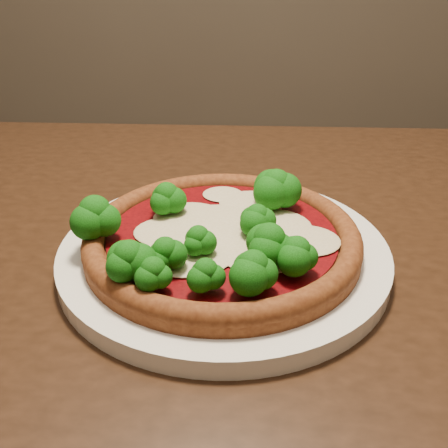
{
  "coord_description": "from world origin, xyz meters",
  "views": [
    {
      "loc": [
        0.02,
        -0.72,
        1.02
      ],
      "look_at": [
        0.0,
        -0.3,
        0.79
      ],
      "focal_mm": 40.0,
      "sensor_mm": 36.0,
      "label": 1
    }
  ],
  "objects": [
    {
      "name": "dining_table",
      "position": [
        -0.01,
        -0.24,
        0.64
      ],
      "size": [
        1.12,
        0.74,
        0.75
      ],
      "rotation": [
        0.0,
        0.0,
        -0.01
      ],
      "color": "black",
      "rests_on": "floor"
    },
    {
      "name": "plate",
      "position": [
        0.0,
        -0.3,
        0.76
      ],
      "size": [
        0.32,
        0.32,
        0.02
      ],
      "primitive_type": "cylinder",
      "color": "white",
      "rests_on": "dining_table"
    },
    {
      "name": "pizza",
      "position": [
        0.0,
        -0.31,
        0.79
      ],
      "size": [
        0.27,
        0.26,
        0.06
      ],
      "rotation": [
        0.0,
        0.0,
        -0.14
      ],
      "color": "brown",
      "rests_on": "plate"
    }
  ]
}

